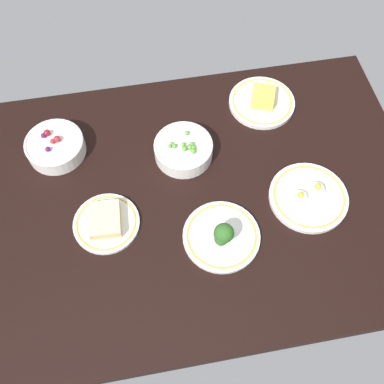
% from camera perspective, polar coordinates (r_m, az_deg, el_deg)
% --- Properties ---
extents(dining_table, '(1.26, 0.85, 0.04)m').
position_cam_1_polar(dining_table, '(1.24, 0.00, -0.91)').
color(dining_table, black).
rests_on(dining_table, ground).
extents(plate_eggs, '(0.21, 0.21, 0.05)m').
position_cam_1_polar(plate_eggs, '(1.25, 14.58, -0.55)').
color(plate_eggs, white).
rests_on(plate_eggs, dining_table).
extents(plate_sandwich, '(0.17, 0.17, 0.04)m').
position_cam_1_polar(plate_sandwich, '(1.19, -10.87, -3.75)').
color(plate_sandwich, white).
rests_on(plate_sandwich, dining_table).
extents(plate_cheese, '(0.20, 0.20, 0.05)m').
position_cam_1_polar(plate_cheese, '(1.42, 8.88, 11.33)').
color(plate_cheese, white).
rests_on(plate_cheese, dining_table).
extents(plate_broccoli, '(0.20, 0.20, 0.09)m').
position_cam_1_polar(plate_broccoli, '(1.15, 3.81, -5.57)').
color(plate_broccoli, white).
rests_on(plate_broccoli, dining_table).
extents(bowl_berries, '(0.17, 0.17, 0.07)m').
position_cam_1_polar(bowl_berries, '(1.34, -16.96, 5.58)').
color(bowl_berries, white).
rests_on(bowl_berries, dining_table).
extents(bowl_peas, '(0.17, 0.17, 0.06)m').
position_cam_1_polar(bowl_peas, '(1.27, -1.21, 5.42)').
color(bowl_peas, white).
rests_on(bowl_peas, dining_table).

